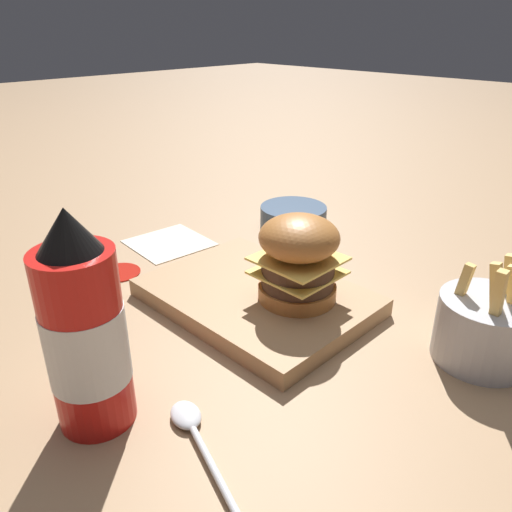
% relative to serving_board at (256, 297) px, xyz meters
% --- Properties ---
extents(ground_plane, '(6.00, 6.00, 0.00)m').
position_rel_serving_board_xyz_m(ground_plane, '(-0.00, -0.02, -0.01)').
color(ground_plane, '#9E7A56').
extents(serving_board, '(0.29, 0.22, 0.02)m').
position_rel_serving_board_xyz_m(serving_board, '(0.00, 0.00, 0.00)').
color(serving_board, '#A37A51').
rests_on(serving_board, ground_plane).
extents(burger, '(0.10, 0.10, 0.11)m').
position_rel_serving_board_xyz_m(burger, '(-0.05, -0.02, 0.07)').
color(burger, '#AD6B33').
rests_on(burger, serving_board).
extents(ketchup_bottle, '(0.08, 0.08, 0.22)m').
position_rel_serving_board_xyz_m(ketchup_bottle, '(-0.04, 0.26, 0.09)').
color(ketchup_bottle, red).
rests_on(ketchup_bottle, ground_plane).
extents(fries_basket, '(0.11, 0.11, 0.13)m').
position_rel_serving_board_xyz_m(fries_basket, '(-0.27, -0.10, 0.03)').
color(fries_basket, '#B7B7BC').
rests_on(fries_basket, ground_plane).
extents(side_bowl, '(0.12, 0.12, 0.04)m').
position_rel_serving_board_xyz_m(side_bowl, '(0.15, -0.25, 0.01)').
color(side_bowl, '#384C66').
rests_on(side_bowl, ground_plane).
extents(spoon, '(0.16, 0.07, 0.01)m').
position_rel_serving_board_xyz_m(spoon, '(-0.13, 0.21, -0.01)').
color(spoon, silver).
rests_on(spoon, ground_plane).
extents(ketchup_puddle, '(0.07, 0.07, 0.00)m').
position_rel_serving_board_xyz_m(ketchup_puddle, '(0.22, 0.08, -0.01)').
color(ketchup_puddle, '#B21E14').
rests_on(ketchup_puddle, ground_plane).
extents(parchment_square, '(0.14, 0.14, 0.00)m').
position_rel_serving_board_xyz_m(parchment_square, '(0.26, -0.04, -0.01)').
color(parchment_square, beige).
rests_on(parchment_square, ground_plane).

